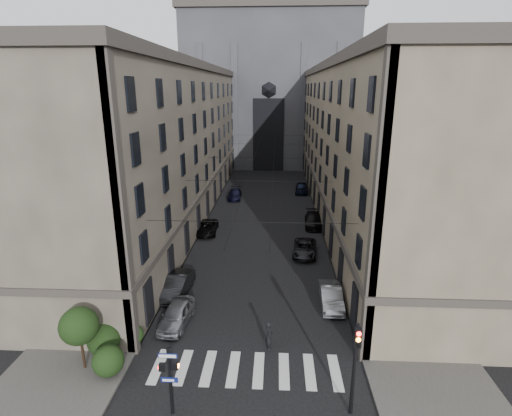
% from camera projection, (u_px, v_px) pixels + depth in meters
% --- Properties ---
extents(sidewalk_left, '(7.00, 80.00, 0.15)m').
position_uv_depth(sidewalk_left, '(186.00, 211.00, 53.72)').
color(sidewalk_left, '#383533').
rests_on(sidewalk_left, ground).
extents(sidewalk_right, '(7.00, 80.00, 0.15)m').
position_uv_depth(sidewalk_right, '(343.00, 213.00, 52.69)').
color(sidewalk_right, '#383533').
rests_on(sidewalk_right, ground).
extents(zebra_crossing, '(11.00, 3.20, 0.01)m').
position_uv_depth(zebra_crossing, '(246.00, 369.00, 23.59)').
color(zebra_crossing, beige).
rests_on(zebra_crossing, ground).
extents(building_left, '(13.60, 60.60, 18.85)m').
position_uv_depth(building_left, '(159.00, 141.00, 51.18)').
color(building_left, '#443E34').
rests_on(building_left, ground).
extents(building_right, '(13.60, 60.60, 18.85)m').
position_uv_depth(building_right, '(371.00, 143.00, 49.86)').
color(building_right, brown).
rests_on(building_right, ground).
extents(gothic_tower, '(35.00, 23.00, 58.00)m').
position_uv_depth(gothic_tower, '(270.00, 79.00, 85.31)').
color(gothic_tower, '#2D2D33').
rests_on(gothic_tower, ground).
extents(pedestrian_signal_left, '(1.02, 0.38, 4.00)m').
position_uv_depth(pedestrian_signal_left, '(170.00, 375.00, 19.75)').
color(pedestrian_signal_left, black).
rests_on(pedestrian_signal_left, ground).
extents(traffic_light_right, '(0.34, 0.50, 5.20)m').
position_uv_depth(traffic_light_right, '(355.00, 359.00, 19.42)').
color(traffic_light_right, black).
rests_on(traffic_light_right, ground).
extents(shrub_cluster, '(3.90, 4.40, 3.90)m').
position_uv_depth(shrub_cluster, '(98.00, 338.00, 23.51)').
color(shrub_cluster, black).
rests_on(shrub_cluster, sidewalk_left).
extents(tram_wires, '(14.00, 60.00, 0.43)m').
position_uv_depth(tram_wires, '(264.00, 159.00, 50.77)').
color(tram_wires, black).
rests_on(tram_wires, ground).
extents(car_left_near, '(2.20, 4.58, 1.51)m').
position_uv_depth(car_left_near, '(177.00, 315.00, 27.89)').
color(car_left_near, gray).
rests_on(car_left_near, ground).
extents(car_left_midnear, '(2.13, 4.95, 1.59)m').
position_uv_depth(car_left_midnear, '(177.00, 285.00, 31.94)').
color(car_left_midnear, black).
rests_on(car_left_midnear, ground).
extents(car_left_midfar, '(2.49, 5.06, 1.38)m').
position_uv_depth(car_left_midfar, '(207.00, 228.00, 45.41)').
color(car_left_midfar, black).
rests_on(car_left_midfar, ground).
extents(car_left_far, '(2.10, 4.83, 1.38)m').
position_uv_depth(car_left_far, '(235.00, 194.00, 59.52)').
color(car_left_far, black).
rests_on(car_left_far, ground).
extents(car_right_near, '(1.61, 4.55, 1.49)m').
position_uv_depth(car_right_near, '(331.00, 297.00, 30.31)').
color(car_right_near, gray).
rests_on(car_right_near, ground).
extents(car_right_midnear, '(2.71, 5.04, 1.35)m').
position_uv_depth(car_right_midnear, '(305.00, 248.00, 39.60)').
color(car_right_midnear, black).
rests_on(car_right_midnear, ground).
extents(car_right_midfar, '(2.33, 5.24, 1.49)m').
position_uv_depth(car_right_midfar, '(314.00, 220.00, 47.81)').
color(car_right_midfar, black).
rests_on(car_right_midfar, ground).
extents(car_right_far, '(2.27, 4.89, 1.62)m').
position_uv_depth(car_right_far, '(302.00, 188.00, 62.93)').
color(car_right_far, black).
rests_on(car_right_far, ground).
extents(pedestrian, '(0.53, 0.74, 1.90)m').
position_uv_depth(pedestrian, '(269.00, 335.00, 25.24)').
color(pedestrian, black).
rests_on(pedestrian, ground).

